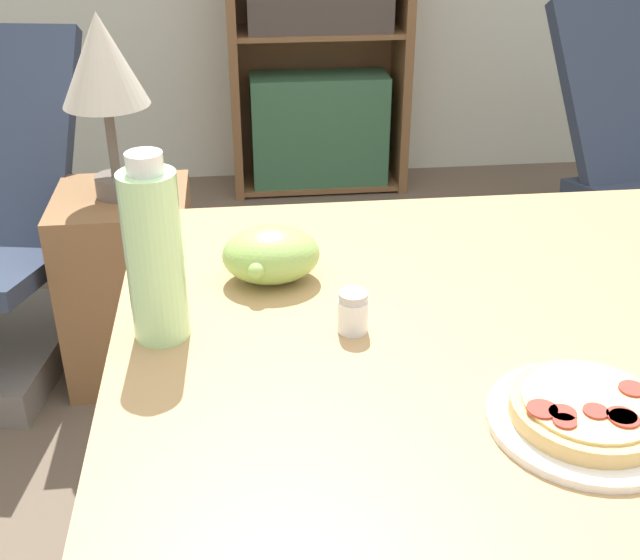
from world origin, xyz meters
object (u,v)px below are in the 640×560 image
pizza_on_plate (587,414)px  salt_shaker (353,312)px  table_lamp (103,69)px  grape_bunch (271,255)px  drink_bottle (154,254)px  bookshelf (319,46)px  side_table (131,285)px

pizza_on_plate → salt_shaker: salt_shaker is taller
salt_shaker → table_lamp: (-0.44, 1.06, 0.07)m
salt_shaker → grape_bunch: bearing=122.5°
pizza_on_plate → grape_bunch: size_ratio=1.54×
drink_bottle → table_lamp: size_ratio=0.55×
drink_bottle → bookshelf: size_ratio=0.19×
drink_bottle → salt_shaker: drink_bottle is taller
bookshelf → table_lamp: bearing=-116.3°
pizza_on_plate → side_table: (-0.67, 1.28, -0.50)m
table_lamp → drink_bottle: bearing=-79.4°
salt_shaker → bookshelf: bearing=84.9°
table_lamp → grape_bunch: bearing=-69.2°
pizza_on_plate → table_lamp: 1.45m
grape_bunch → side_table: (-0.35, 0.91, -0.53)m
grape_bunch → salt_shaker: (0.10, -0.15, -0.01)m
drink_bottle → table_lamp: bearing=100.6°
grape_bunch → salt_shaker: 0.18m
grape_bunch → salt_shaker: grape_bunch is taller
pizza_on_plate → salt_shaker: size_ratio=3.82×
grape_bunch → table_lamp: size_ratio=0.31×
pizza_on_plate → drink_bottle: (-0.47, 0.24, 0.10)m
grape_bunch → drink_bottle: drink_bottle is taller
drink_bottle → table_lamp: drink_bottle is taller
grape_bunch → bookshelf: 2.27m
table_lamp → pizza_on_plate: bearing=-62.4°
pizza_on_plate → side_table: size_ratio=0.42×
pizza_on_plate → salt_shaker: (-0.23, 0.22, 0.01)m
salt_shaker → pizza_on_plate: bearing=-44.4°
grape_bunch → table_lamp: table_lamp is taller
pizza_on_plate → side_table: bearing=117.6°
grape_bunch → bookshelf: bookshelf is taller
pizza_on_plate → side_table: pizza_on_plate is taller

